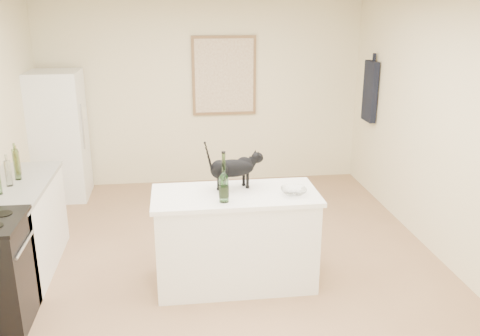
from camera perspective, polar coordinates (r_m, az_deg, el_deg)
name	(u,v)px	position (r m, az deg, el deg)	size (l,w,h in m)	color
floor	(223,272)	(5.19, -1.89, -11.40)	(5.50, 5.50, 0.00)	#9F7754
wall_back	(203,94)	(7.37, -4.12, 8.22)	(4.50, 4.50, 0.00)	beige
wall_front	(286,323)	(2.19, 5.13, -16.76)	(4.50, 4.50, 0.00)	beige
wall_right	(454,137)	(5.38, 22.59, 3.21)	(5.50, 5.50, 0.00)	beige
island_base	(235,240)	(4.82, -0.52, -8.03)	(1.44, 0.67, 0.86)	white
island_top	(235,195)	(4.64, -0.53, -3.03)	(1.50, 0.70, 0.04)	white
left_cabinets	(20,230)	(5.47, -23.20, -6.33)	(0.60, 1.40, 0.86)	white
left_countertop	(14,186)	(5.31, -23.79, -1.88)	(0.62, 1.44, 0.04)	gray
fridge	(58,136)	(7.22, -19.49, 3.38)	(0.68, 0.68, 1.70)	white
artwork_frame	(224,76)	(7.33, -1.77, 10.18)	(0.90, 0.03, 1.10)	brown
artwork_canvas	(224,76)	(7.31, -1.75, 10.16)	(0.82, 0.00, 1.02)	beige
hanging_garment	(370,91)	(7.14, 14.23, 8.22)	(0.08, 0.34, 0.80)	black
black_cat	(232,170)	(4.67, -0.87, -0.27)	(0.52, 0.16, 0.36)	black
wine_bottle	(224,180)	(4.37, -1.81, -1.34)	(0.08, 0.08, 0.40)	#235321
glass_bowl	(294,191)	(4.62, 5.96, -2.59)	(0.23, 0.23, 0.06)	white
fridge_paper	(83,113)	(7.10, -16.99, 5.84)	(0.00, 0.12, 0.15)	white
counter_bottle_cluster	(10,170)	(5.30, -24.12, -0.21)	(0.12, 0.62, 0.31)	#A0AD9F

